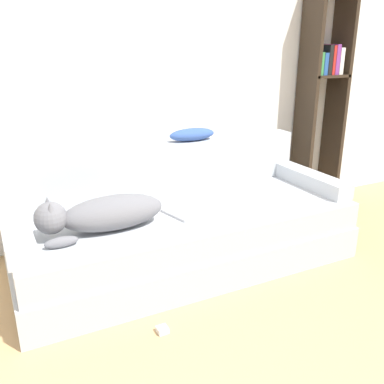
% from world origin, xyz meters
% --- Properties ---
extents(wall_back, '(6.81, 0.06, 2.70)m').
position_xyz_m(wall_back, '(0.00, 2.29, 1.35)').
color(wall_back, white).
rests_on(wall_back, ground_plane).
extents(couch, '(2.28, 0.94, 0.41)m').
position_xyz_m(couch, '(0.22, 1.57, 0.20)').
color(couch, '#B2B7BC').
rests_on(couch, ground_plane).
extents(couch_backrest, '(2.24, 0.15, 0.36)m').
position_xyz_m(couch_backrest, '(0.22, 1.96, 0.59)').
color(couch_backrest, '#B2B7BC').
rests_on(couch_backrest, couch).
extents(couch_arm_left, '(0.15, 0.75, 0.11)m').
position_xyz_m(couch_arm_left, '(-0.84, 1.56, 0.47)').
color(couch_arm_left, '#B2B7BC').
rests_on(couch_arm_left, couch).
extents(couch_arm_right, '(0.15, 0.75, 0.11)m').
position_xyz_m(couch_arm_right, '(1.29, 1.56, 0.47)').
color(couch_arm_right, '#B2B7BC').
rests_on(couch_arm_right, couch).
extents(dog, '(0.76, 0.27, 0.24)m').
position_xyz_m(dog, '(-0.37, 1.47, 0.52)').
color(dog, slate).
rests_on(dog, couch).
extents(laptop, '(0.38, 0.32, 0.02)m').
position_xyz_m(laptop, '(0.24, 1.51, 0.42)').
color(laptop, '#B7B7BC').
rests_on(laptop, couch).
extents(throw_pillow, '(0.36, 0.15, 0.09)m').
position_xyz_m(throw_pillow, '(0.48, 1.98, 0.82)').
color(throw_pillow, '#335199').
rests_on(throw_pillow, couch_backrest).
extents(bookshelf, '(0.39, 0.26, 1.92)m').
position_xyz_m(bookshelf, '(1.84, 2.10, 1.08)').
color(bookshelf, '#2D2319').
rests_on(bookshelf, ground_plane).
extents(power_adapter, '(0.06, 0.06, 0.03)m').
position_xyz_m(power_adapter, '(-0.22, 0.93, 0.02)').
color(power_adapter, silver).
rests_on(power_adapter, ground_plane).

